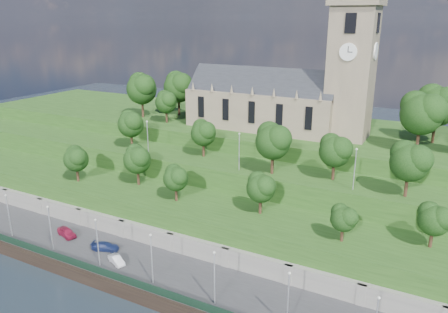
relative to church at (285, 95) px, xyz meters
The scene contains 17 objects.
ground 51.21m from the church, 90.98° to the right, with size 320.00×320.00×0.00m, color black.
promenade 45.42m from the church, 91.13° to the right, with size 160.00×12.00×2.00m, color #2D2D30.
quay_wall 50.78m from the church, 90.98° to the right, with size 160.00×0.50×2.20m, color black.
fence 49.57m from the church, 91.00° to the right, with size 160.00×0.10×1.20m, color black.
retaining_wall 39.48m from the church, 91.33° to the right, with size 160.00×2.10×5.00m.
embankment_lower 33.57m from the church, 91.61° to the right, with size 160.00×12.00×8.00m, color #204316.
embankment_upper 23.71m from the church, 92.66° to the right, with size 160.00×10.00×12.00m, color #204316.
hilltop 15.57m from the church, 101.11° to the left, with size 160.00×32.00×15.00m, color #204316.
church is the anchor object (origin of this frame).
trees_lower 29.71m from the church, 98.62° to the right, with size 66.32×8.92×7.71m.
trees_upper 19.09m from the church, 77.67° to the right, with size 59.45×8.48×9.05m.
trees_hilltop 1.43m from the church, 39.81° to the right, with size 75.37×16.18×11.14m.
lamp_posts_promenade 46.43m from the church, 93.67° to the right, with size 60.36×0.36×7.76m.
lamp_posts_upper 21.03m from the church, 92.26° to the right, with size 40.36×0.36×6.86m.
car_left 50.13m from the church, 121.85° to the right, with size 1.77×4.39×1.50m, color maroon.
car_middle 47.64m from the church, 104.53° to the right, with size 1.28×3.66×1.21m, color silver.
car_right 46.85m from the church, 110.96° to the right, with size 1.81×4.45×1.29m, color #162250.
Camera 1 is at (31.93, -40.11, 37.96)m, focal length 35.00 mm.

